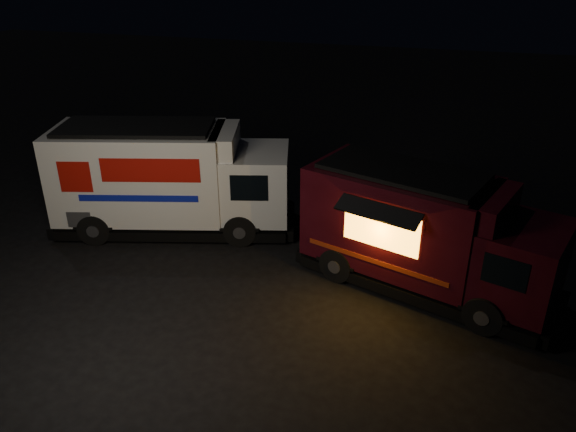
# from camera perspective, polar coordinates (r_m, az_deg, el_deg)

# --- Properties ---
(ground) EXTENTS (80.00, 80.00, 0.00)m
(ground) POSITION_cam_1_polar(r_m,az_deg,el_deg) (15.02, -7.77, -7.39)
(ground) COLOR black
(ground) RESTS_ON ground
(white_truck) EXTENTS (7.84, 4.36, 3.37)m
(white_truck) POSITION_cam_1_polar(r_m,az_deg,el_deg) (17.64, -11.55, 3.75)
(white_truck) COLOR silver
(white_truck) RESTS_ON ground
(red_truck) EXTENTS (7.14, 4.52, 3.12)m
(red_truck) POSITION_cam_1_polar(r_m,az_deg,el_deg) (14.71, 14.18, -1.72)
(red_truck) COLOR #330910
(red_truck) RESTS_ON ground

